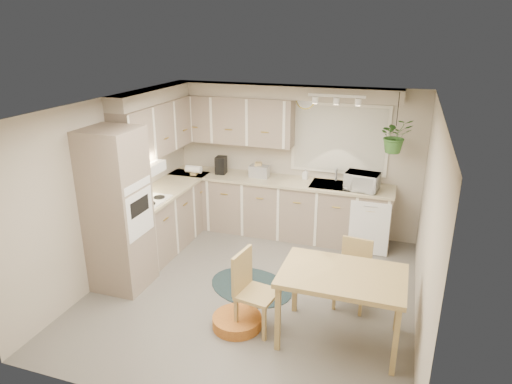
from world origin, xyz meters
TOP-DOWN VIEW (x-y plane):
  - floor at (0.00, 0.00)m, footprint 4.20×4.20m
  - ceiling at (0.00, 0.00)m, footprint 4.20×4.20m
  - wall_back at (0.00, 2.10)m, footprint 4.00×0.04m
  - wall_front at (0.00, -2.10)m, footprint 4.00×0.04m
  - wall_left at (-2.00, 0.00)m, footprint 0.04×4.20m
  - wall_right at (2.00, 0.00)m, footprint 0.04×4.20m
  - base_cab_left at (-1.70, 0.88)m, footprint 0.60×1.85m
  - base_cab_back at (-0.20, 1.80)m, footprint 3.60×0.60m
  - counter_left at (-1.69, 0.88)m, footprint 0.64×1.89m
  - counter_back at (-0.20, 1.79)m, footprint 3.64×0.64m
  - oven_stack at (-1.68, -0.38)m, footprint 0.65×0.65m
  - wall_oven_face at (-1.35, -0.38)m, footprint 0.02×0.56m
  - upper_cab_left at (-1.82, 1.00)m, footprint 0.35×2.00m
  - upper_cab_back at (-1.00, 1.93)m, footprint 2.00×0.35m
  - soffit_left at (-1.85, 1.00)m, footprint 0.30×2.00m
  - soffit_back at (-0.20, 1.95)m, footprint 3.60×0.30m
  - cooktop at (-1.68, 0.30)m, footprint 0.52×0.58m
  - range_hood at (-1.70, 0.30)m, footprint 0.40×0.60m
  - window_blinds at (0.70, 2.07)m, footprint 1.40×0.02m
  - window_frame at (0.70, 2.08)m, footprint 1.50×0.02m
  - sink at (0.70, 1.80)m, footprint 0.70×0.48m
  - dishwasher_front at (1.30, 1.49)m, footprint 0.58×0.02m
  - track_light_bar at (0.70, 1.55)m, footprint 0.80×0.04m
  - wall_clock at (0.15, 2.07)m, footprint 0.30×0.03m
  - dining_table at (1.20, -0.63)m, footprint 1.30×0.87m
  - chair_left at (0.29, -0.71)m, footprint 0.49×0.49m
  - chair_back at (1.24, 0.06)m, footprint 0.43×0.43m
  - braided_rug at (-0.06, 0.08)m, footprint 1.41×1.24m
  - pet_bed at (0.07, -0.77)m, footprint 0.62×0.62m
  - microwave at (1.13, 1.70)m, footprint 0.52×0.34m
  - soap_bottle at (0.22, 1.95)m, footprint 0.10×0.18m
  - hanging_plant at (1.53, 1.70)m, footprint 0.60×0.63m
  - coffee_maker at (-1.17, 1.80)m, footprint 0.18×0.21m
  - toaster at (-0.51, 1.82)m, footprint 0.31×0.18m
  - knife_block at (-0.54, 1.85)m, footprint 0.12×0.12m

SIDE VIEW (x-z plane):
  - floor at x=0.00m, z-range 0.00..0.00m
  - braided_rug at x=-0.06m, z-range 0.00..0.01m
  - pet_bed at x=0.07m, z-range 0.00..0.13m
  - dining_table at x=1.20m, z-range 0.00..0.81m
  - chair_back at x=1.24m, z-range 0.00..0.83m
  - dishwasher_front at x=1.30m, z-range 0.01..0.84m
  - base_cab_left at x=-1.70m, z-range 0.00..0.90m
  - base_cab_back at x=-0.20m, z-range 0.00..0.90m
  - chair_left at x=0.29m, z-range 0.00..0.91m
  - sink at x=0.70m, z-range 0.85..0.95m
  - counter_left at x=-1.69m, z-range 0.90..0.94m
  - counter_back at x=-0.20m, z-range 0.90..0.94m
  - cooktop at x=-1.68m, z-range 0.93..0.95m
  - soap_bottle at x=0.22m, z-range 0.94..1.02m
  - toaster at x=-0.51m, z-range 0.94..1.13m
  - oven_stack at x=-1.68m, z-range 0.00..2.10m
  - wall_oven_face at x=-1.35m, z-range 0.76..1.34m
  - knife_block at x=-0.54m, z-range 0.94..1.17m
  - coffee_maker at x=-1.17m, z-range 0.94..1.23m
  - microwave at x=1.13m, z-range 0.94..1.27m
  - wall_back at x=0.00m, z-range 0.00..2.40m
  - wall_front at x=0.00m, z-range 0.00..2.40m
  - wall_left at x=-2.00m, z-range 0.00..2.40m
  - wall_right at x=2.00m, z-range 0.00..2.40m
  - range_hood at x=-1.70m, z-range 1.33..1.47m
  - window_blinds at x=0.70m, z-range 1.10..2.10m
  - window_frame at x=0.70m, z-range 1.05..2.15m
  - hanging_plant at x=1.53m, z-range 1.55..1.93m
  - upper_cab_left at x=-1.82m, z-range 1.45..2.20m
  - upper_cab_back at x=-1.00m, z-range 1.45..2.20m
  - wall_clock at x=0.15m, z-range 2.03..2.33m
  - soffit_left at x=-1.85m, z-range 2.20..2.40m
  - soffit_back at x=-0.20m, z-range 2.20..2.40m
  - track_light_bar at x=0.70m, z-range 2.31..2.35m
  - ceiling at x=0.00m, z-range 2.40..2.40m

